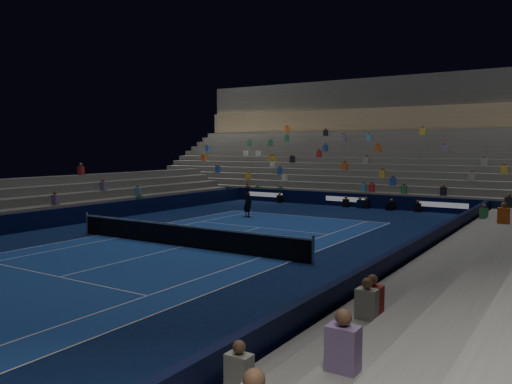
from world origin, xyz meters
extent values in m
plane|color=#0B1A43|center=(0.00, 0.00, 0.00)|extent=(90.00, 90.00, 0.00)
cube|color=navy|center=(0.00, 0.00, 0.01)|extent=(10.97, 23.77, 0.01)
cube|color=black|center=(0.00, 18.50, 0.50)|extent=(44.00, 0.25, 1.00)
cube|color=black|center=(9.70, 0.00, 0.50)|extent=(0.25, 37.00, 1.00)
cube|color=black|center=(-9.70, 0.00, 0.50)|extent=(0.25, 37.00, 1.00)
cube|color=#5F5F5B|center=(0.00, 19.50, 0.25)|extent=(44.00, 1.00, 0.50)
cube|color=#5F5F5B|center=(0.00, 20.50, 0.50)|extent=(44.00, 1.00, 1.00)
cube|color=#5F5F5B|center=(0.00, 21.50, 0.75)|extent=(44.00, 1.00, 1.50)
cube|color=#5F5F5B|center=(0.00, 22.50, 1.00)|extent=(44.00, 1.00, 2.00)
cube|color=#5F5F5B|center=(0.00, 23.50, 1.25)|extent=(44.00, 1.00, 2.50)
cube|color=#5F5F5B|center=(0.00, 24.50, 1.50)|extent=(44.00, 1.00, 3.00)
cube|color=#5F5F5B|center=(0.00, 25.50, 1.75)|extent=(44.00, 1.00, 3.50)
cube|color=#5F5F5B|center=(0.00, 26.50, 2.00)|extent=(44.00, 1.00, 4.00)
cube|color=#5F5F5B|center=(0.00, 27.50, 2.25)|extent=(44.00, 1.00, 4.50)
cube|color=#5F5F5B|center=(0.00, 28.50, 2.50)|extent=(44.00, 1.00, 5.00)
cube|color=#5F5F5B|center=(0.00, 29.50, 2.75)|extent=(44.00, 1.00, 5.50)
cube|color=#5F5F5B|center=(0.00, 30.50, 3.00)|extent=(44.00, 1.00, 6.00)
cube|color=#9A845F|center=(0.00, 31.60, 7.10)|extent=(44.00, 0.60, 2.20)
cube|color=#3F3F3D|center=(0.00, 33.00, 9.70)|extent=(44.00, 2.40, 3.00)
cube|color=slate|center=(10.50, 0.00, 0.25)|extent=(1.00, 37.00, 0.50)
cube|color=slate|center=(11.50, 0.00, 0.50)|extent=(1.00, 37.00, 1.00)
cube|color=slate|center=(12.50, 0.00, 0.75)|extent=(1.00, 37.00, 1.50)
cube|color=#5E5E5A|center=(-10.50, 0.00, 0.25)|extent=(1.00, 37.00, 0.50)
cube|color=#5E5E5A|center=(-11.50, 0.00, 0.50)|extent=(1.00, 37.00, 1.00)
cube|color=#5E5E5A|center=(-12.50, 0.00, 0.75)|extent=(1.00, 37.00, 1.50)
cube|color=#5E5E5A|center=(-13.50, 0.00, 1.00)|extent=(1.00, 37.00, 2.00)
cylinder|color=#B2B2B7|center=(-6.40, 0.00, 0.55)|extent=(0.10, 0.10, 1.10)
cylinder|color=#B2B2B7|center=(6.40, 0.00, 0.55)|extent=(0.10, 0.10, 1.10)
cube|color=black|center=(0.00, 0.00, 0.45)|extent=(12.80, 0.03, 0.90)
cube|color=white|center=(0.00, 0.00, 0.94)|extent=(12.80, 0.04, 0.08)
imported|color=black|center=(-2.92, 9.58, 0.98)|extent=(0.83, 0.67, 1.95)
cube|color=black|center=(3.42, 18.01, 0.29)|extent=(0.51, 0.59, 0.57)
cylinder|color=black|center=(3.42, 17.58, 0.46)|extent=(0.22, 0.37, 0.16)
camera|label=1|loc=(14.90, -17.23, 4.41)|focal=36.11mm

